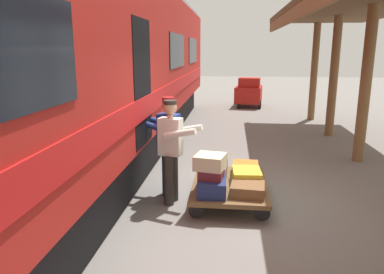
% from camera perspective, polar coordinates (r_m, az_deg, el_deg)
% --- Properties ---
extents(ground_plane, '(60.00, 60.00, 0.00)m').
position_cam_1_polar(ground_plane, '(6.30, 9.30, -9.87)').
color(ground_plane, slate).
extents(train_car, '(3.02, 21.49, 4.00)m').
position_cam_1_polar(train_car, '(6.49, -20.78, 8.92)').
color(train_car, '#B21E19').
rests_on(train_car, ground_plane).
extents(luggage_cart, '(1.22, 1.77, 0.31)m').
position_cam_1_polar(luggage_cart, '(6.22, 5.86, -7.50)').
color(luggage_cart, brown).
rests_on(luggage_cart, ground_plane).
extents(suitcase_navy_fabric, '(0.46, 0.64, 0.24)m').
position_cam_1_polar(suitcase_navy_fabric, '(5.71, 3.07, -7.60)').
color(suitcase_navy_fabric, navy).
rests_on(suitcase_navy_fabric, luggage_cart).
extents(suitcase_gray_aluminum, '(0.45, 0.55, 0.26)m').
position_cam_1_polar(suitcase_gray_aluminum, '(6.16, 3.33, -5.89)').
color(suitcase_gray_aluminum, '#9EA0A5').
rests_on(suitcase_gray_aluminum, luggage_cart).
extents(suitcase_slate_roller, '(0.46, 0.66, 0.20)m').
position_cam_1_polar(suitcase_slate_roller, '(6.63, 3.54, -4.79)').
color(suitcase_slate_roller, '#4C515B').
rests_on(suitcase_slate_roller, luggage_cart).
extents(suitcase_brown_leather, '(0.55, 0.51, 0.17)m').
position_cam_1_polar(suitcase_brown_leather, '(5.72, 8.62, -8.06)').
color(suitcase_brown_leather, brown).
rests_on(suitcase_brown_leather, luggage_cart).
extents(suitcase_orange_carryall, '(0.47, 0.51, 0.20)m').
position_cam_1_polar(suitcase_orange_carryall, '(6.63, 8.30, -4.89)').
color(suitcase_orange_carryall, '#CC6B23').
rests_on(suitcase_orange_carryall, luggage_cart).
extents(suitcase_yellow_case, '(0.48, 0.57, 0.24)m').
position_cam_1_polar(suitcase_yellow_case, '(6.17, 8.46, -6.12)').
color(suitcase_yellow_case, gold).
rests_on(suitcase_yellow_case, luggage_cart).
extents(suitcase_burgundy_valise, '(0.41, 0.44, 0.15)m').
position_cam_1_polar(suitcase_burgundy_valise, '(5.67, 3.03, -5.59)').
color(suitcase_burgundy_valise, maroon).
rests_on(suitcase_burgundy_valise, suitcase_navy_fabric).
extents(suitcase_cream_canvas, '(0.51, 0.51, 0.22)m').
position_cam_1_polar(suitcase_cream_canvas, '(5.60, 2.83, -3.84)').
color(suitcase_cream_canvas, beige).
rests_on(suitcase_cream_canvas, suitcase_burgundy_valise).
extents(porter_in_overalls, '(0.73, 0.56, 1.70)m').
position_cam_1_polar(porter_in_overalls, '(6.30, -3.77, -0.83)').
color(porter_in_overalls, navy).
rests_on(porter_in_overalls, ground_plane).
extents(porter_by_door, '(0.72, 0.53, 1.70)m').
position_cam_1_polar(porter_by_door, '(5.90, -3.15, -1.80)').
color(porter_by_door, '#332D28').
rests_on(porter_by_door, ground_plane).
extents(baggage_tug, '(1.31, 1.83, 1.30)m').
position_cam_1_polar(baggage_tug, '(16.59, 8.80, 6.83)').
color(baggage_tug, '#B21E19').
rests_on(baggage_tug, ground_plane).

